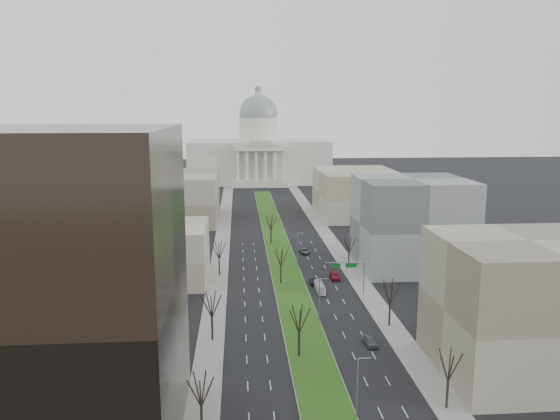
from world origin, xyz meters
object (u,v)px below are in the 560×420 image
car_grey_far (304,251)px  box_van (320,287)px  car_grey_near (370,341)px  car_red (335,276)px  car_black (313,281)px

car_grey_far → box_van: (-0.51, -34.21, 0.34)m
car_grey_near → car_grey_far: 64.18m
car_grey_far → car_red: bearing=-87.4°
car_grey_near → car_red: bearing=83.2°
box_van → car_grey_far: bearing=89.2°
car_grey_near → car_grey_far: size_ratio=0.92×
car_black → box_van: box_van is taller
car_black → car_grey_far: bearing=89.5°
car_black → car_grey_far: car_black is taller
car_grey_far → car_grey_near: bearing=-94.3°
car_red → car_grey_far: 25.42m
car_black → car_grey_far: (1.27, 28.48, -0.03)m
car_grey_near → car_red: size_ratio=0.83×
car_red → car_grey_far: size_ratio=1.11×
car_red → box_van: size_ratio=0.75×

